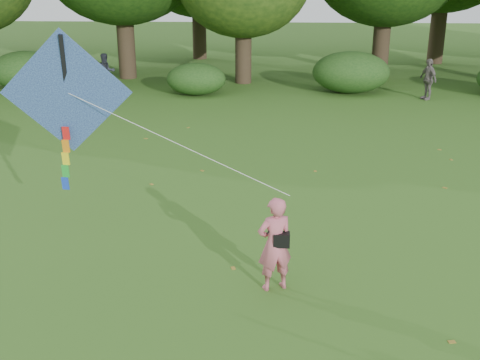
{
  "coord_description": "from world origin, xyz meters",
  "views": [
    {
      "loc": [
        -0.72,
        -9.67,
        5.83
      ],
      "look_at": [
        -1.29,
        2.0,
        1.5
      ],
      "focal_mm": 45.0,
      "sensor_mm": 36.0,
      "label": 1
    }
  ],
  "objects_px": {
    "man_kite_flyer": "(275,244)",
    "bystander_left": "(106,72)",
    "bystander_right": "(428,79)",
    "flying_kite": "(67,95)"
  },
  "relations": [
    {
      "from": "bystander_left",
      "to": "flying_kite",
      "type": "xyz_separation_m",
      "value": [
        3.76,
        -16.51,
        2.55
      ]
    },
    {
      "from": "man_kite_flyer",
      "to": "flying_kite",
      "type": "xyz_separation_m",
      "value": [
        -3.95,
        1.08,
        2.49
      ]
    },
    {
      "from": "man_kite_flyer",
      "to": "bystander_left",
      "type": "xyz_separation_m",
      "value": [
        -7.71,
        17.6,
        -0.06
      ]
    },
    {
      "from": "bystander_left",
      "to": "bystander_right",
      "type": "bearing_deg",
      "value": -33.97
    },
    {
      "from": "flying_kite",
      "to": "man_kite_flyer",
      "type": "bearing_deg",
      "value": -15.35
    },
    {
      "from": "bystander_left",
      "to": "bystander_right",
      "type": "relative_size",
      "value": 0.97
    },
    {
      "from": "man_kite_flyer",
      "to": "flying_kite",
      "type": "distance_m",
      "value": 4.79
    },
    {
      "from": "bystander_right",
      "to": "bystander_left",
      "type": "bearing_deg",
      "value": -118.11
    },
    {
      "from": "man_kite_flyer",
      "to": "bystander_left",
      "type": "distance_m",
      "value": 19.21
    },
    {
      "from": "man_kite_flyer",
      "to": "bystander_right",
      "type": "distance_m",
      "value": 17.75
    }
  ]
}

